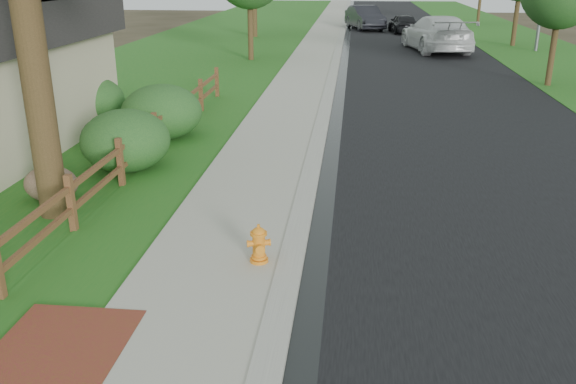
# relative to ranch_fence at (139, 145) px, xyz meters

# --- Properties ---
(ground) EXTENTS (120.00, 120.00, 0.00)m
(ground) POSITION_rel_ranch_fence_xyz_m (3.60, -6.40, -0.62)
(ground) COLOR #342E1C
(road) EXTENTS (8.00, 90.00, 0.02)m
(road) POSITION_rel_ranch_fence_xyz_m (8.20, 28.60, -0.61)
(road) COLOR black
(road) RESTS_ON ground
(curb) EXTENTS (0.40, 90.00, 0.12)m
(curb) POSITION_rel_ranch_fence_xyz_m (4.00, 28.60, -0.56)
(curb) COLOR gray
(curb) RESTS_ON ground
(wet_gutter) EXTENTS (0.50, 90.00, 0.00)m
(wet_gutter) POSITION_rel_ranch_fence_xyz_m (4.35, 28.60, -0.60)
(wet_gutter) COLOR black
(wet_gutter) RESTS_ON road
(sidewalk) EXTENTS (2.20, 90.00, 0.10)m
(sidewalk) POSITION_rel_ranch_fence_xyz_m (2.70, 28.60, -0.57)
(sidewalk) COLOR #A8A593
(sidewalk) RESTS_ON ground
(grass_strip) EXTENTS (1.60, 90.00, 0.06)m
(grass_strip) POSITION_rel_ranch_fence_xyz_m (0.80, 28.60, -0.59)
(grass_strip) COLOR #1B601B
(grass_strip) RESTS_ON ground
(lawn_near) EXTENTS (9.00, 90.00, 0.04)m
(lawn_near) POSITION_rel_ranch_fence_xyz_m (-4.40, 28.60, -0.60)
(lawn_near) COLOR #1B601B
(lawn_near) RESTS_ON ground
(verge_far) EXTENTS (6.00, 90.00, 0.04)m
(verge_far) POSITION_rel_ranch_fence_xyz_m (15.10, 28.60, -0.60)
(verge_far) COLOR #1B601B
(verge_far) RESTS_ON ground
(brick_patch) EXTENTS (1.60, 2.40, 0.11)m
(brick_patch) POSITION_rel_ranch_fence_xyz_m (1.40, -7.40, -0.56)
(brick_patch) COLOR brown
(brick_patch) RESTS_ON ground
(ranch_fence) EXTENTS (0.12, 16.92, 1.10)m
(ranch_fence) POSITION_rel_ranch_fence_xyz_m (0.00, 0.00, 0.00)
(ranch_fence) COLOR #522C1B
(ranch_fence) RESTS_ON ground
(fire_hydrant) EXTENTS (0.42, 0.34, 0.64)m
(fire_hydrant) POSITION_rel_ranch_fence_xyz_m (3.50, -4.57, -0.22)
(fire_hydrant) COLOR orange
(fire_hydrant) RESTS_ON sidewalk
(white_suv) EXTENTS (3.77, 7.03, 1.94)m
(white_suv) POSITION_rel_ranch_fence_xyz_m (9.40, 22.19, 0.37)
(white_suv) COLOR silver
(white_suv) RESTS_ON road
(dark_car_mid) EXTENTS (2.07, 4.13, 1.35)m
(dark_car_mid) POSITION_rel_ranch_fence_xyz_m (8.26, 31.91, 0.08)
(dark_car_mid) COLOR black
(dark_car_mid) RESTS_ON road
(dark_car_far) EXTENTS (3.16, 5.48, 1.71)m
(dark_car_far) POSITION_rel_ranch_fence_xyz_m (5.60, 34.27, 0.26)
(dark_car_far) COLOR black
(dark_car_far) RESTS_ON road
(boulder) EXTENTS (1.28, 1.08, 0.73)m
(boulder) POSITION_rel_ranch_fence_xyz_m (-1.12, -2.13, -0.25)
(boulder) COLOR brown
(boulder) RESTS_ON ground
(shrub_b) EXTENTS (2.49, 2.49, 1.43)m
(shrub_b) POSITION_rel_ranch_fence_xyz_m (-0.30, -0.03, 0.10)
(shrub_b) COLOR #19471E
(shrub_b) RESTS_ON ground
(shrub_c) EXTENTS (2.18, 2.18, 1.43)m
(shrub_c) POSITION_rel_ranch_fence_xyz_m (-2.90, 4.14, 0.10)
(shrub_c) COLOR #19471E
(shrub_c) RESTS_ON ground
(shrub_d) EXTENTS (2.84, 2.84, 1.50)m
(shrub_d) POSITION_rel_ranch_fence_xyz_m (-0.30, 2.78, 0.13)
(shrub_d) COLOR #19471E
(shrub_d) RESTS_ON ground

